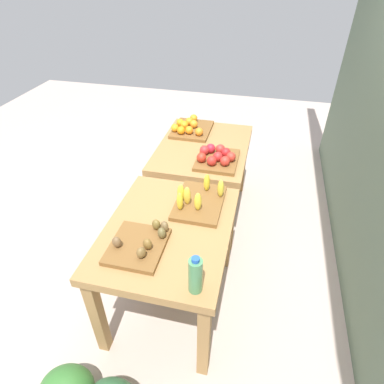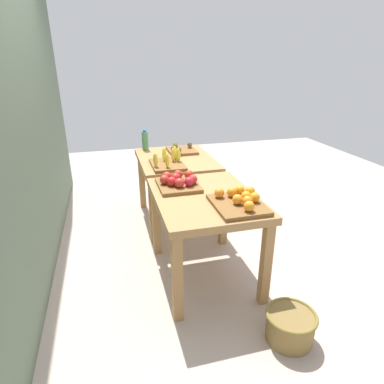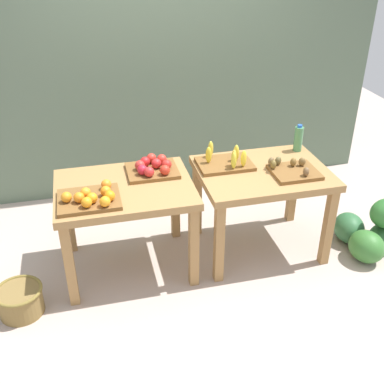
{
  "view_description": "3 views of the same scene",
  "coord_description": "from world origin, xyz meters",
  "px_view_note": "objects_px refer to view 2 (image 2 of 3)",
  "views": [
    {
      "loc": [
        2.03,
        0.51,
        2.19
      ],
      "look_at": [
        -0.09,
        0.0,
        0.57
      ],
      "focal_mm": 30.57,
      "sensor_mm": 36.0,
      "label": 1
    },
    {
      "loc": [
        -2.86,
        0.72,
        1.77
      ],
      "look_at": [
        -0.08,
        -0.02,
        0.6
      ],
      "focal_mm": 30.45,
      "sensor_mm": 36.0,
      "label": 2
    },
    {
      "loc": [
        -0.8,
        -3.13,
        2.48
      ],
      "look_at": [
        -0.02,
        0.03,
        0.62
      ],
      "focal_mm": 43.86,
      "sensor_mm": 36.0,
      "label": 3
    }
  ],
  "objects_px": {
    "orange_bin": "(240,201)",
    "display_table_left": "(205,208)",
    "kiwi_bin": "(181,150)",
    "apple_bin": "(178,182)",
    "display_table_right": "(176,167)",
    "wicker_basket": "(290,325)",
    "water_bottle": "(145,141)",
    "banana_crate": "(168,162)",
    "watermelon_pile": "(181,177)"
  },
  "relations": [
    {
      "from": "orange_bin",
      "to": "display_table_left",
      "type": "bearing_deg",
      "value": 36.64
    },
    {
      "from": "orange_bin",
      "to": "kiwi_bin",
      "type": "relative_size",
      "value": 1.2
    },
    {
      "from": "apple_bin",
      "to": "kiwi_bin",
      "type": "distance_m",
      "value": 1.11
    },
    {
      "from": "orange_bin",
      "to": "display_table_right",
      "type": "bearing_deg",
      "value": 7.82
    },
    {
      "from": "apple_bin",
      "to": "kiwi_bin",
      "type": "relative_size",
      "value": 1.09
    },
    {
      "from": "display_table_left",
      "to": "display_table_right",
      "type": "height_order",
      "value": "same"
    },
    {
      "from": "wicker_basket",
      "to": "orange_bin",
      "type": "bearing_deg",
      "value": 15.39
    },
    {
      "from": "water_bottle",
      "to": "wicker_basket",
      "type": "relative_size",
      "value": 0.7
    },
    {
      "from": "banana_crate",
      "to": "wicker_basket",
      "type": "distance_m",
      "value": 1.88
    },
    {
      "from": "display_table_right",
      "to": "banana_crate",
      "type": "distance_m",
      "value": 0.34
    },
    {
      "from": "display_table_right",
      "to": "wicker_basket",
      "type": "distance_m",
      "value": 2.06
    },
    {
      "from": "water_bottle",
      "to": "display_table_right",
      "type": "bearing_deg",
      "value": -146.75
    },
    {
      "from": "banana_crate",
      "to": "water_bottle",
      "type": "xyz_separation_m",
      "value": [
        0.7,
        0.14,
        0.07
      ]
    },
    {
      "from": "display_table_left",
      "to": "water_bottle",
      "type": "relative_size",
      "value": 4.35
    },
    {
      "from": "display_table_right",
      "to": "banana_crate",
      "type": "xyz_separation_m",
      "value": [
        -0.27,
        0.14,
        0.15
      ]
    },
    {
      "from": "display_table_left",
      "to": "orange_bin",
      "type": "xyz_separation_m",
      "value": [
        -0.25,
        -0.19,
        0.15
      ]
    },
    {
      "from": "kiwi_bin",
      "to": "display_table_right",
      "type": "bearing_deg",
      "value": 151.71
    },
    {
      "from": "orange_bin",
      "to": "watermelon_pile",
      "type": "xyz_separation_m",
      "value": [
        2.3,
        -0.08,
        -0.61
      ]
    },
    {
      "from": "display_table_left",
      "to": "watermelon_pile",
      "type": "bearing_deg",
      "value": -7.47
    },
    {
      "from": "water_bottle",
      "to": "wicker_basket",
      "type": "xyz_separation_m",
      "value": [
        -2.38,
        -0.63,
        -0.76
      ]
    },
    {
      "from": "banana_crate",
      "to": "kiwi_bin",
      "type": "relative_size",
      "value": 1.2
    },
    {
      "from": "display_table_right",
      "to": "display_table_left",
      "type": "bearing_deg",
      "value": 180.0
    },
    {
      "from": "banana_crate",
      "to": "wicker_basket",
      "type": "height_order",
      "value": "banana_crate"
    },
    {
      "from": "kiwi_bin",
      "to": "water_bottle",
      "type": "height_order",
      "value": "water_bottle"
    },
    {
      "from": "banana_crate",
      "to": "wicker_basket",
      "type": "xyz_separation_m",
      "value": [
        -1.69,
        -0.49,
        -0.69
      ]
    },
    {
      "from": "orange_bin",
      "to": "wicker_basket",
      "type": "xyz_separation_m",
      "value": [
        -0.59,
        -0.16,
        -0.69
      ]
    },
    {
      "from": "orange_bin",
      "to": "apple_bin",
      "type": "bearing_deg",
      "value": 35.07
    },
    {
      "from": "apple_bin",
      "to": "wicker_basket",
      "type": "xyz_separation_m",
      "value": [
        -1.09,
        -0.51,
        -0.69
      ]
    },
    {
      "from": "kiwi_bin",
      "to": "water_bottle",
      "type": "relative_size",
      "value": 1.53
    },
    {
      "from": "kiwi_bin",
      "to": "watermelon_pile",
      "type": "bearing_deg",
      "value": -12.42
    },
    {
      "from": "watermelon_pile",
      "to": "wicker_basket",
      "type": "distance_m",
      "value": 2.88
    },
    {
      "from": "water_bottle",
      "to": "display_table_left",
      "type": "bearing_deg",
      "value": -169.83
    },
    {
      "from": "orange_bin",
      "to": "apple_bin",
      "type": "relative_size",
      "value": 1.1
    },
    {
      "from": "orange_bin",
      "to": "water_bottle",
      "type": "distance_m",
      "value": 1.86
    },
    {
      "from": "kiwi_bin",
      "to": "banana_crate",
      "type": "bearing_deg",
      "value": 152.58
    },
    {
      "from": "display_table_right",
      "to": "wicker_basket",
      "type": "xyz_separation_m",
      "value": [
        -1.96,
        -0.35,
        -0.53
      ]
    },
    {
      "from": "display_table_left",
      "to": "water_bottle",
      "type": "xyz_separation_m",
      "value": [
        1.54,
        0.28,
        0.22
      ]
    },
    {
      "from": "display_table_right",
      "to": "watermelon_pile",
      "type": "xyz_separation_m",
      "value": [
        0.92,
        -0.27,
        -0.46
      ]
    },
    {
      "from": "display_table_left",
      "to": "kiwi_bin",
      "type": "xyz_separation_m",
      "value": [
        1.32,
        -0.11,
        0.14
      ]
    },
    {
      "from": "watermelon_pile",
      "to": "wicker_basket",
      "type": "bearing_deg",
      "value": -178.37
    },
    {
      "from": "display_table_right",
      "to": "water_bottle",
      "type": "relative_size",
      "value": 4.35
    },
    {
      "from": "apple_bin",
      "to": "wicker_basket",
      "type": "height_order",
      "value": "apple_bin"
    },
    {
      "from": "kiwi_bin",
      "to": "wicker_basket",
      "type": "bearing_deg",
      "value": -173.66
    },
    {
      "from": "orange_bin",
      "to": "kiwi_bin",
      "type": "bearing_deg",
      "value": 2.87
    },
    {
      "from": "banana_crate",
      "to": "watermelon_pile",
      "type": "relative_size",
      "value": 0.67
    },
    {
      "from": "display_table_right",
      "to": "apple_bin",
      "type": "bearing_deg",
      "value": 169.33
    },
    {
      "from": "banana_crate",
      "to": "kiwi_bin",
      "type": "bearing_deg",
      "value": -27.42
    },
    {
      "from": "display_table_left",
      "to": "banana_crate",
      "type": "relative_size",
      "value": 2.36
    },
    {
      "from": "orange_bin",
      "to": "apple_bin",
      "type": "distance_m",
      "value": 0.61
    },
    {
      "from": "display_table_left",
      "to": "banana_crate",
      "type": "height_order",
      "value": "banana_crate"
    }
  ]
}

